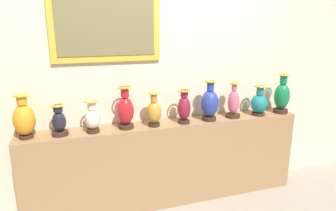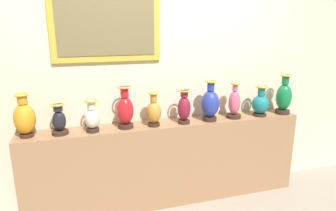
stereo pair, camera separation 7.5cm
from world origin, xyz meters
TOP-DOWN VIEW (x-y plane):
  - ground_plane at (0.00, 0.00)m, footprint 11.46×11.46m
  - display_shelf at (0.00, 0.00)m, footprint 2.92×0.31m
  - back_wall at (-0.01, 0.21)m, footprint 5.46×0.14m
  - vase_amber at (-1.34, -0.01)m, footprint 0.19×0.19m
  - vase_onyx at (-1.05, -0.02)m, footprint 0.15×0.15m
  - vase_ivory at (-0.76, -0.04)m, footprint 0.14×0.14m
  - vase_crimson at (-0.44, -0.02)m, footprint 0.16×0.16m
  - vase_ochre at (-0.16, -0.04)m, footprint 0.15×0.15m
  - vase_burgundy at (0.16, -0.05)m, footprint 0.14×0.14m
  - vase_cobalt at (0.45, -0.05)m, footprint 0.19×0.19m
  - vase_rose at (0.74, -0.03)m, footprint 0.16×0.16m
  - vase_teal at (1.05, -0.05)m, footprint 0.18×0.18m
  - vase_emerald at (1.35, -0.05)m, footprint 0.17×0.17m

SIDE VIEW (x-z plane):
  - ground_plane at x=0.00m, z-range 0.00..0.00m
  - display_shelf at x=0.00m, z-range 0.00..0.90m
  - vase_onyx at x=-1.05m, z-range 0.88..1.18m
  - vase_ivory at x=-0.76m, z-range 0.88..1.19m
  - vase_teal at x=1.05m, z-range 0.87..1.21m
  - vase_ochre at x=-0.16m, z-range 0.87..1.22m
  - vase_rose at x=0.74m, z-range 0.86..1.25m
  - vase_burgundy at x=0.16m, z-range 0.89..1.24m
  - vase_amber at x=-1.34m, z-range 0.88..1.28m
  - vase_crimson at x=-0.44m, z-range 0.87..1.29m
  - vase_cobalt at x=0.45m, z-range 0.87..1.30m
  - vase_emerald at x=1.35m, z-range 0.86..1.31m
  - back_wall at x=-0.01m, z-range 0.01..3.17m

